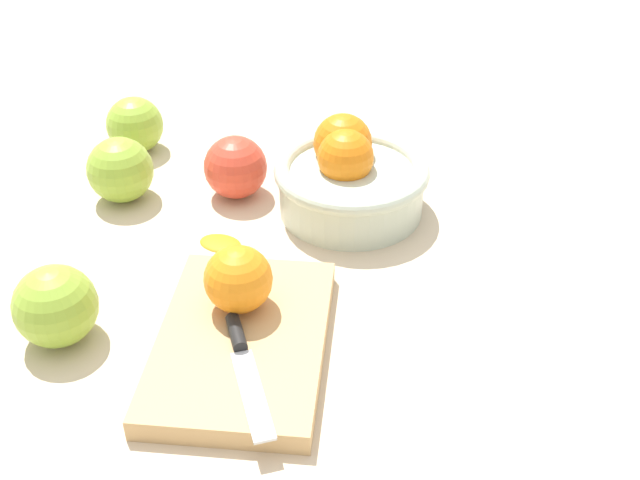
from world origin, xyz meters
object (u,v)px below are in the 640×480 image
apple_front_left (135,125)px  apple_front_right (56,306)px  apple_front_left_2 (120,170)px  cutting_board (242,342)px  apple_front_left_3 (235,167)px  knife (243,358)px  orange_on_board (238,279)px  bowl (350,177)px

apple_front_left → apple_front_right: apple_front_right is taller
apple_front_left_2 → cutting_board: bearing=42.3°
apple_front_left_3 → apple_front_left_2: bearing=-75.8°
apple_front_left_2 → apple_front_left_3: 0.14m
knife → orange_on_board: bearing=-162.7°
apple_front_left → apple_front_left_2: apple_front_left_2 is taller
knife → apple_front_right: 0.20m
cutting_board → knife: bearing=17.7°
bowl → orange_on_board: bowl is taller
bowl → knife: bearing=-9.4°
bowl → apple_front_right: (0.29, -0.25, -0.00)m
apple_front_left_2 → bowl: bearing=95.9°
orange_on_board → apple_front_right: size_ratio=0.83×
bowl → apple_front_left_2: size_ratio=2.28×
knife → apple_front_left_2: apple_front_left_2 is taller
orange_on_board → apple_front_left_3: bearing=-163.5°
knife → apple_front_left: apple_front_left is taller
apple_front_left_2 → apple_front_right: size_ratio=1.00×
knife → apple_front_right: size_ratio=1.77×
knife → apple_front_left: bearing=-146.9°
bowl → cutting_board: bearing=-13.0°
apple_front_left → orange_on_board: bearing=36.2°
cutting_board → apple_front_left_2: 0.33m
cutting_board → apple_front_left_3: size_ratio=3.03×
bowl → apple_front_left: 0.33m
knife → apple_front_left_3: (-0.32, -0.10, 0.01)m
orange_on_board → apple_front_left: orange_on_board is taller
cutting_board → apple_front_left_3: bearing=-163.4°
apple_front_left → apple_front_left_3: size_ratio=0.98×
cutting_board → apple_front_left: apple_front_left is taller
bowl → knife: size_ratio=1.29×
cutting_board → apple_front_right: 0.19m
apple_front_left → apple_front_right: bearing=10.3°
apple_front_left → bowl: bearing=73.5°
orange_on_board → apple_front_left_2: bearing=-134.3°
apple_front_left → apple_front_left_3: apple_front_left_3 is taller
cutting_board → apple_front_left: bearing=-145.6°
orange_on_board → apple_front_left_2: size_ratio=0.83×
apple_front_left → apple_front_right: (0.38, 0.07, 0.00)m
cutting_board → orange_on_board: (-0.04, -0.01, 0.05)m
apple_front_right → apple_front_left_3: apple_front_right is taller
orange_on_board → apple_front_left_3: (-0.24, -0.07, -0.02)m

